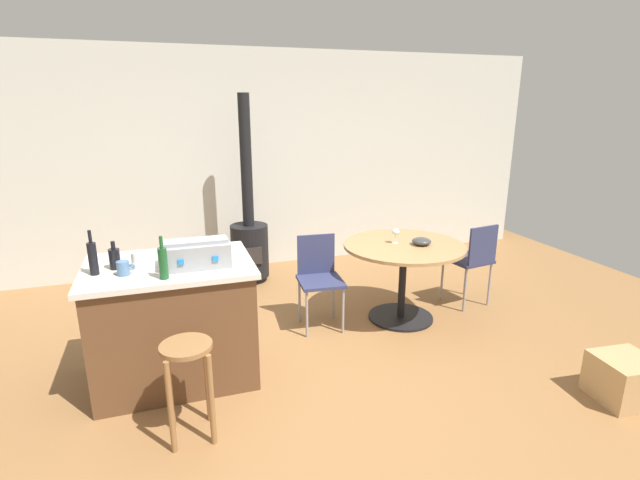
# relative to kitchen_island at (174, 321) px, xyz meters

# --- Properties ---
(ground_plane) EXTENTS (8.80, 8.80, 0.00)m
(ground_plane) POSITION_rel_kitchen_island_xyz_m (1.03, -0.44, -0.46)
(ground_plane) COLOR olive
(back_wall) EXTENTS (8.00, 0.10, 2.70)m
(back_wall) POSITION_rel_kitchen_island_xyz_m (1.03, 2.50, 0.89)
(back_wall) COLOR beige
(back_wall) RESTS_ON ground_plane
(kitchen_island) EXTENTS (1.20, 0.87, 0.92)m
(kitchen_island) POSITION_rel_kitchen_island_xyz_m (0.00, 0.00, 0.00)
(kitchen_island) COLOR brown
(kitchen_island) RESTS_ON ground_plane
(wooden_stool) EXTENTS (0.32, 0.32, 0.65)m
(wooden_stool) POSITION_rel_kitchen_island_xyz_m (0.06, -0.76, 0.00)
(wooden_stool) COLOR olive
(wooden_stool) RESTS_ON ground_plane
(dining_table) EXTENTS (1.15, 1.15, 0.77)m
(dining_table) POSITION_rel_kitchen_island_xyz_m (2.14, 0.37, 0.13)
(dining_table) COLOR black
(dining_table) RESTS_ON ground_plane
(folding_chair_near) EXTENTS (0.46, 0.46, 0.88)m
(folding_chair_near) POSITION_rel_kitchen_island_xyz_m (2.97, 0.43, 0.06)
(folding_chair_near) COLOR navy
(folding_chair_near) RESTS_ON ground_plane
(folding_chair_far) EXTENTS (0.43, 0.43, 0.86)m
(folding_chair_far) POSITION_rel_kitchen_island_xyz_m (1.33, 0.51, 0.05)
(folding_chair_far) COLOR navy
(folding_chair_far) RESTS_ON ground_plane
(wood_stove) EXTENTS (0.44, 0.45, 2.17)m
(wood_stove) POSITION_rel_kitchen_island_xyz_m (0.92, 1.89, 0.06)
(wood_stove) COLOR black
(wood_stove) RESTS_ON ground_plane
(toolbox) EXTENTS (0.46, 0.28, 0.20)m
(toolbox) POSITION_rel_kitchen_island_xyz_m (0.20, -0.12, 0.55)
(toolbox) COLOR gray
(toolbox) RESTS_ON kitchen_island
(bottle_0) EXTENTS (0.06, 0.06, 0.31)m
(bottle_0) POSITION_rel_kitchen_island_xyz_m (-0.48, -0.08, 0.58)
(bottle_0) COLOR black
(bottle_0) RESTS_ON kitchen_island
(bottle_1) EXTENTS (0.06, 0.06, 0.30)m
(bottle_1) POSITION_rel_kitchen_island_xyz_m (-0.03, -0.31, 0.57)
(bottle_1) COLOR #194C23
(bottle_1) RESTS_ON kitchen_island
(bottle_2) EXTENTS (0.08, 0.08, 0.20)m
(bottle_2) POSITION_rel_kitchen_island_xyz_m (-0.36, 0.00, 0.54)
(bottle_2) COLOR black
(bottle_2) RESTS_ON kitchen_island
(cup_0) EXTENTS (0.11, 0.07, 0.09)m
(cup_0) POSITION_rel_kitchen_island_xyz_m (0.02, 0.22, 0.50)
(cup_0) COLOR tan
(cup_0) RESTS_ON kitchen_island
(cup_1) EXTENTS (0.12, 0.09, 0.11)m
(cup_1) POSITION_rel_kitchen_island_xyz_m (-0.20, -0.01, 0.51)
(cup_1) COLOR white
(cup_1) RESTS_ON kitchen_island
(cup_2) EXTENTS (0.12, 0.08, 0.10)m
(cup_2) POSITION_rel_kitchen_island_xyz_m (-0.29, -0.15, 0.51)
(cup_2) COLOR #4C7099
(cup_2) RESTS_ON kitchen_island
(wine_glass) EXTENTS (0.07, 0.07, 0.14)m
(wine_glass) POSITION_rel_kitchen_island_xyz_m (2.07, 0.43, 0.41)
(wine_glass) COLOR silver
(wine_glass) RESTS_ON dining_table
(serving_bowl) EXTENTS (0.18, 0.18, 0.07)m
(serving_bowl) POSITION_rel_kitchen_island_xyz_m (2.28, 0.30, 0.34)
(serving_bowl) COLOR #383838
(serving_bowl) RESTS_ON dining_table
(cardboard_box) EXTENTS (0.42, 0.41, 0.32)m
(cardboard_box) POSITION_rel_kitchen_island_xyz_m (3.01, -1.33, -0.30)
(cardboard_box) COLOR tan
(cardboard_box) RESTS_ON ground_plane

